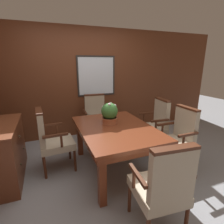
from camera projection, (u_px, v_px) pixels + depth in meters
name	position (u px, v px, depth m)	size (l,w,h in m)	color
ground_plane	(112.00, 173.00, 2.78)	(14.00, 14.00, 0.00)	gray
wall_back	(84.00, 83.00, 4.03)	(7.20, 0.08, 2.45)	#5B2D19
dining_table	(115.00, 133.00, 2.74)	(1.10, 1.53, 0.73)	maroon
chair_head_far	(96.00, 116.00, 3.84)	(0.55, 0.54, 1.02)	#472314
chair_left_far	(51.00, 138.00, 2.73)	(0.54, 0.55, 1.02)	#472314
chair_right_far	(155.00, 123.00, 3.42)	(0.55, 0.56, 1.02)	#472314
chair_right_near	(178.00, 136.00, 2.81)	(0.52, 0.53, 1.02)	#472314
chair_head_near	(162.00, 185.00, 1.68)	(0.56, 0.56, 1.02)	#472314
potted_plant	(110.00, 113.00, 2.83)	(0.27, 0.27, 0.35)	#B2603D
sideboard_cabinet	(2.00, 153.00, 2.53)	(0.51, 1.13, 0.85)	brown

